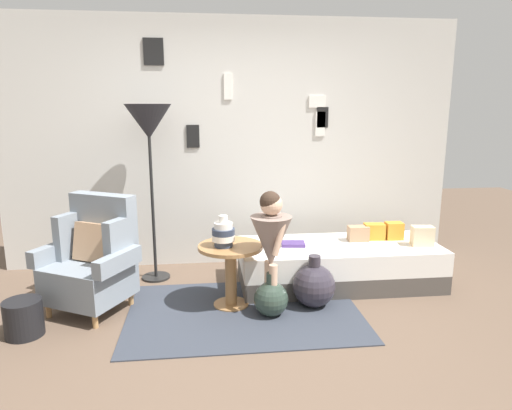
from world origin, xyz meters
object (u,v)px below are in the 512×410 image
at_px(person_child, 271,238).
at_px(magazine_basket, 24,318).
at_px(armchair, 93,259).
at_px(daybed, 338,264).
at_px(vase_striped, 223,234).
at_px(demijohn_far, 314,285).
at_px(floor_lamp, 149,127).
at_px(side_table, 231,263).
at_px(book_on_daybed, 293,244).
at_px(demijohn_near, 271,299).

height_order(person_child, magazine_basket, person_child).
height_order(armchair, person_child, person_child).
height_order(armchair, daybed, armchair).
height_order(armchair, vase_striped, armchair).
height_order(armchair, demijohn_far, armchair).
relative_size(floor_lamp, person_child, 1.65).
bearing_deg(daybed, demijohn_far, -127.06).
height_order(side_table, book_on_daybed, side_table).
relative_size(demijohn_far, magazine_basket, 1.63).
bearing_deg(vase_striped, magazine_basket, -168.39).
relative_size(daybed, magazine_basket, 6.80).
relative_size(floor_lamp, demijohn_far, 3.76).
relative_size(floor_lamp, magazine_basket, 6.14).
relative_size(side_table, person_child, 0.53).
bearing_deg(demijohn_far, floor_lamp, 149.93).
height_order(side_table, vase_striped, vase_striped).
bearing_deg(floor_lamp, demijohn_far, -30.07).
bearing_deg(side_table, book_on_daybed, 32.82).
distance_m(floor_lamp, book_on_daybed, 1.76).
relative_size(armchair, demijohn_far, 2.12).
xyz_separation_m(person_child, demijohn_far, (0.39, 0.10, -0.47)).
relative_size(vase_striped, person_child, 0.26).
distance_m(vase_striped, person_child, 0.41).
bearing_deg(book_on_daybed, armchair, -170.01).
distance_m(armchair, demijohn_far, 1.89).
xyz_separation_m(person_child, book_on_daybed, (0.30, 0.59, -0.24)).
distance_m(floor_lamp, demijohn_near, 1.96).
distance_m(daybed, demijohn_far, 0.60).
xyz_separation_m(daybed, magazine_basket, (-2.65, -0.74, -0.06)).
distance_m(side_table, vase_striped, 0.28).
relative_size(floor_lamp, book_on_daybed, 7.82).
xyz_separation_m(armchair, demijohn_near, (1.47, -0.31, -0.29)).
distance_m(vase_striped, book_on_daybed, 0.84).
distance_m(book_on_daybed, magazine_basket, 2.34).
xyz_separation_m(floor_lamp, person_child, (1.03, -0.93, -0.84)).
distance_m(floor_lamp, person_child, 1.62).
height_order(side_table, person_child, person_child).
bearing_deg(demijohn_far, vase_striped, 175.94).
xyz_separation_m(side_table, demijohn_near, (0.32, -0.23, -0.24)).
bearing_deg(book_on_daybed, magazine_basket, -161.27).
relative_size(armchair, person_child, 0.93).
bearing_deg(vase_striped, floor_lamp, 130.43).
bearing_deg(floor_lamp, side_table, -45.82).
xyz_separation_m(floor_lamp, demijohn_near, (1.03, -0.96, -1.36)).
distance_m(armchair, vase_striped, 1.12).
bearing_deg(vase_striped, side_table, 29.63).
height_order(vase_striped, demijohn_far, vase_striped).
relative_size(person_child, demijohn_far, 2.28).
bearing_deg(demijohn_far, demijohn_near, -160.60).
xyz_separation_m(vase_striped, demijohn_far, (0.77, -0.05, -0.47)).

